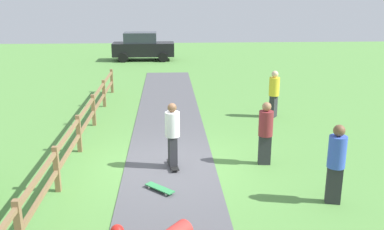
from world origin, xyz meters
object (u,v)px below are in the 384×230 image
bystander_yellow (274,92)px  bystander_blue (336,160)px  skateboard_loose (160,188)px  parked_car_black (143,46)px  skater_riding (172,132)px  bystander_maroon (266,130)px

bystander_yellow → bystander_blue: 6.74m
skateboard_loose → parked_car_black: 20.56m
skater_riding → parked_car_black: (-1.76, 19.12, -0.03)m
skater_riding → bystander_blue: bystander_blue is taller
bystander_maroon → bystander_yellow: bystander_yellow is taller
skateboard_loose → bystander_yellow: (4.13, 5.98, 0.87)m
bystander_maroon → bystander_yellow: (1.35, 4.47, 0.02)m
skater_riding → skateboard_loose: 1.68m
bystander_maroon → bystander_yellow: 4.67m
bystander_yellow → parked_car_black: 15.54m
skater_riding → bystander_blue: bearing=-31.5°
skateboard_loose → bystander_yellow: size_ratio=0.41×
skateboard_loose → bystander_yellow: 7.33m
bystander_maroon → bystander_blue: bystander_blue is taller
bystander_maroon → bystander_yellow: bearing=73.2°
bystander_maroon → parked_car_black: (-4.22, 18.98, 0.01)m
skater_riding → parked_car_black: parked_car_black is taller
bystander_blue → skater_riding: bearing=148.5°
bystander_yellow → bystander_blue: bystander_blue is taller
bystander_maroon → bystander_blue: (1.01, -2.26, 0.04)m
skateboard_loose → bystander_yellow: bystander_yellow is taller
skater_riding → bystander_yellow: (3.81, 4.61, -0.03)m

